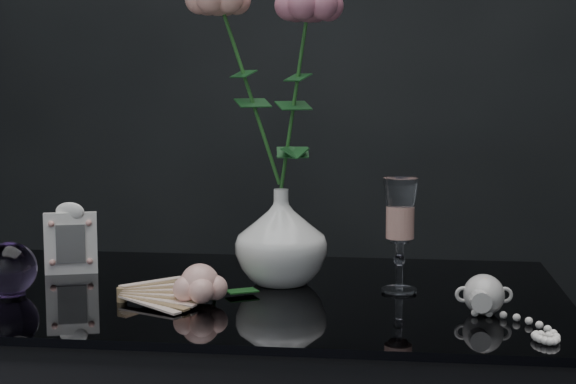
% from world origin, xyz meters
% --- Properties ---
extents(vase, '(0.18, 0.18, 0.16)m').
position_xyz_m(vase, '(0.08, 0.11, 0.84)').
color(vase, white).
rests_on(vase, table).
extents(wine_glass, '(0.07, 0.07, 0.18)m').
position_xyz_m(wine_glass, '(0.27, 0.07, 0.85)').
color(wine_glass, white).
rests_on(wine_glass, table).
extents(picture_frame, '(0.11, 0.10, 0.12)m').
position_xyz_m(picture_frame, '(-0.29, 0.14, 0.82)').
color(picture_frame, white).
rests_on(picture_frame, table).
extents(paperweight, '(0.11, 0.11, 0.08)m').
position_xyz_m(paperweight, '(-0.33, -0.02, 0.80)').
color(paperweight, '#9873BB').
rests_on(paperweight, table).
extents(paper_fan, '(0.27, 0.23, 0.03)m').
position_xyz_m(paper_fan, '(-0.14, -0.04, 0.77)').
color(paper_fan, '#F7ECC5').
rests_on(paper_fan, table).
extents(loose_rose, '(0.14, 0.18, 0.06)m').
position_xyz_m(loose_rose, '(-0.03, -0.04, 0.79)').
color(loose_rose, '#FFB1A4').
rests_on(loose_rose, table).
extents(pearl_jar, '(0.21, 0.22, 0.06)m').
position_xyz_m(pearl_jar, '(0.39, -0.04, 0.79)').
color(pearl_jar, silver).
rests_on(pearl_jar, table).
extents(roses, '(0.23, 0.12, 0.39)m').
position_xyz_m(roses, '(0.06, 0.11, 1.11)').
color(roses, '#E69E8E').
rests_on(roses, vase).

